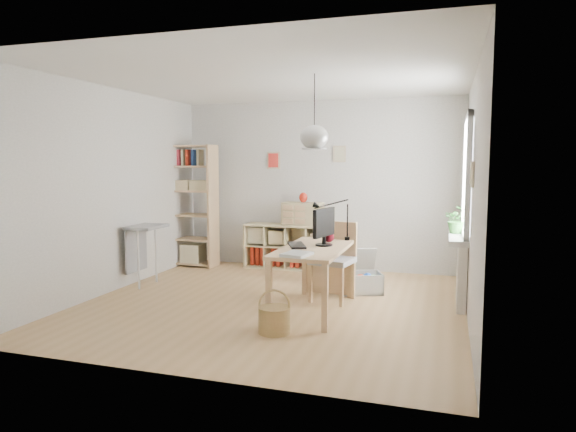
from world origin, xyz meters
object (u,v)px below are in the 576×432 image
(chair, at_px, (334,256))
(drawer_chest, at_px, (303,214))
(tall_bookshelf, at_px, (192,201))
(desk, at_px, (314,255))
(cube_shelf, at_px, (287,250))
(storage_chest, at_px, (361,278))
(monitor, at_px, (324,225))

(chair, height_order, drawer_chest, drawer_chest)
(tall_bookshelf, bearing_deg, desk, -37.01)
(cube_shelf, bearing_deg, desk, -65.39)
(desk, xyz_separation_m, chair, (0.12, 0.56, -0.10))
(cube_shelf, height_order, drawer_chest, drawer_chest)
(cube_shelf, relative_size, storage_chest, 1.89)
(cube_shelf, relative_size, chair, 1.44)
(cube_shelf, bearing_deg, chair, -55.60)
(cube_shelf, bearing_deg, tall_bookshelf, -169.81)
(storage_chest, xyz_separation_m, drawer_chest, (-1.13, 1.16, 0.72))
(tall_bookshelf, height_order, storage_chest, tall_bookshelf)
(chair, relative_size, monitor, 1.94)
(monitor, xyz_separation_m, drawer_chest, (-0.84, 2.06, -0.09))
(chair, xyz_separation_m, drawer_chest, (-0.87, 1.63, 0.35))
(storage_chest, xyz_separation_m, monitor, (-0.30, -0.90, 0.81))
(desk, xyz_separation_m, drawer_chest, (-0.75, 2.19, 0.24))
(desk, height_order, monitor, monitor)
(chair, distance_m, drawer_chest, 1.88)
(monitor, distance_m, drawer_chest, 2.22)
(desk, relative_size, chair, 1.54)
(storage_chest, bearing_deg, tall_bookshelf, 141.74)
(cube_shelf, height_order, chair, chair)
(storage_chest, bearing_deg, drawer_chest, 113.26)
(tall_bookshelf, xyz_separation_m, drawer_chest, (1.84, 0.24, -0.19))
(tall_bookshelf, distance_m, chair, 3.09)
(chair, distance_m, storage_chest, 0.66)
(desk, distance_m, storage_chest, 1.20)
(chair, bearing_deg, storage_chest, 70.84)
(storage_chest, height_order, monitor, monitor)
(desk, bearing_deg, storage_chest, 69.57)
(monitor, height_order, drawer_chest, monitor)
(tall_bookshelf, relative_size, storage_chest, 2.70)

